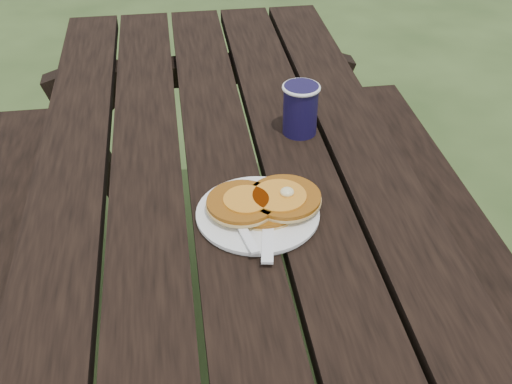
{
  "coord_description": "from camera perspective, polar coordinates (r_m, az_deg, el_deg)",
  "views": [
    {
      "loc": [
        -0.09,
        -1.02,
        1.47
      ],
      "look_at": [
        0.04,
        -0.12,
        0.8
      ],
      "focal_mm": 45.0,
      "sensor_mm": 36.0,
      "label": 1
    }
  ],
  "objects": [
    {
      "name": "fork",
      "position": [
        1.09,
        -1.01,
        -3.64
      ],
      "size": [
        0.06,
        0.16,
        0.01
      ],
      "primitive_type": null,
      "rotation": [
        0.0,
        0.0,
        0.2
      ],
      "color": "white",
      "rests_on": "plate"
    },
    {
      "name": "pancake_stack",
      "position": [
        1.15,
        0.78,
        -0.85
      ],
      "size": [
        0.21,
        0.13,
        0.04
      ],
      "rotation": [
        0.0,
        0.0,
        0.32
      ],
      "color": "#995511",
      "rests_on": "plate"
    },
    {
      "name": "coffee_cup",
      "position": [
        1.37,
        3.98,
        7.58
      ],
      "size": [
        0.08,
        0.08,
        0.11
      ],
      "rotation": [
        0.0,
        0.0,
        0.37
      ],
      "color": "#130E34",
      "rests_on": "picnic_table"
    },
    {
      "name": "picnic_table",
      "position": [
        1.51,
        -2.38,
        -10.71
      ],
      "size": [
        1.36,
        1.8,
        0.75
      ],
      "color": "black",
      "rests_on": "ground"
    },
    {
      "name": "knife",
      "position": [
        1.11,
        1.09,
        -3.21
      ],
      "size": [
        0.05,
        0.18,
        0.0
      ],
      "primitive_type": "cube",
      "rotation": [
        0.0,
        0.0,
        -0.18
      ],
      "color": "white",
      "rests_on": "plate"
    },
    {
      "name": "plate",
      "position": [
        1.15,
        0.15,
        -2.01
      ],
      "size": [
        0.28,
        0.28,
        0.01
      ],
      "primitive_type": "cylinder",
      "rotation": [
        0.0,
        0.0,
        0.42
      ],
      "color": "white",
      "rests_on": "picnic_table"
    }
  ]
}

